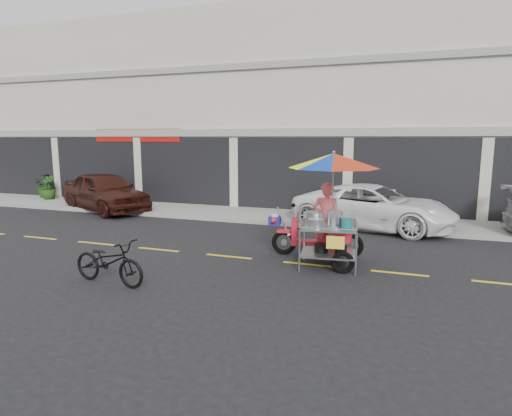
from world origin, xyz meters
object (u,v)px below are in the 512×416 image
(white_pickup, at_px, (374,207))
(food_vendor_rig, at_px, (329,193))
(near_bicycle, at_px, (109,262))
(maroon_sedan, at_px, (105,192))

(white_pickup, relative_size, food_vendor_rig, 1.82)
(near_bicycle, height_order, food_vendor_rig, food_vendor_rig)
(white_pickup, height_order, food_vendor_rig, food_vendor_rig)
(maroon_sedan, bearing_deg, food_vendor_rig, -89.02)
(white_pickup, relative_size, near_bicycle, 2.92)
(maroon_sedan, xyz_separation_m, white_pickup, (10.34, 0.15, -0.08))
(maroon_sedan, relative_size, near_bicycle, 2.64)
(maroon_sedan, height_order, near_bicycle, maroon_sedan)
(maroon_sedan, xyz_separation_m, near_bicycle, (5.78, -7.14, -0.32))
(maroon_sedan, bearing_deg, near_bicycle, -116.35)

